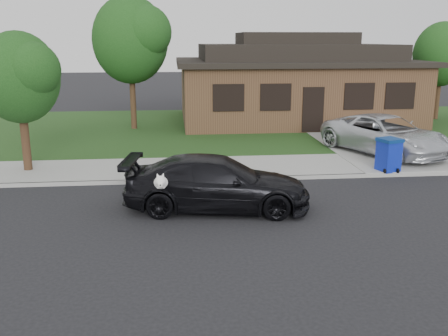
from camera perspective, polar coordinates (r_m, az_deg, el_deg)
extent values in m
plane|color=black|center=(12.88, 5.79, -5.66)|extent=(120.00, 120.00, 0.00)
cube|color=gray|center=(17.58, 2.60, 0.10)|extent=(60.00, 3.00, 0.12)
cube|color=gray|center=(16.15, 3.36, -1.22)|extent=(60.00, 0.12, 0.12)
cube|color=#193814|center=(25.35, 0.01, 4.58)|extent=(60.00, 13.00, 0.13)
cube|color=gray|center=(23.84, 15.29, 3.44)|extent=(4.50, 13.00, 0.14)
imported|color=black|center=(13.27, -0.82, -1.74)|extent=(5.15, 2.66, 1.43)
ellipsoid|color=white|center=(12.24, -7.23, -1.66)|extent=(0.34, 0.40, 0.30)
sphere|color=white|center=(11.99, -7.27, -1.51)|extent=(0.26, 0.26, 0.26)
cube|color=white|center=(11.88, -7.28, -1.88)|extent=(0.09, 0.12, 0.08)
sphere|color=black|center=(11.82, -7.28, -1.96)|extent=(0.04, 0.04, 0.04)
cone|color=white|center=(12.00, -7.60, -0.83)|extent=(0.11, 0.11, 0.14)
cone|color=white|center=(12.00, -6.97, -0.81)|extent=(0.11, 0.11, 0.14)
imported|color=silver|center=(20.22, 17.95, 3.65)|extent=(4.37, 5.78, 1.46)
cube|color=#0E209B|center=(17.61, 18.29, 1.28)|extent=(0.78, 0.78, 1.01)
cube|color=navy|center=(17.50, 18.43, 3.06)|extent=(0.85, 0.85, 0.11)
cylinder|color=black|center=(17.34, 17.91, -0.33)|extent=(0.10, 0.17, 0.16)
cylinder|color=black|center=(17.52, 19.25, -0.29)|extent=(0.10, 0.17, 0.16)
cube|color=#422B1C|center=(27.76, 7.93, 8.57)|extent=(12.00, 8.00, 3.00)
cube|color=black|center=(27.64, 8.05, 11.92)|extent=(12.60, 8.60, 0.25)
cube|color=black|center=(27.63, 8.09, 13.01)|extent=(10.00, 6.50, 0.80)
cube|color=black|center=(27.62, 8.14, 14.46)|extent=(6.00, 3.50, 0.60)
cube|color=black|center=(23.93, 10.14, 6.59)|extent=(1.00, 0.06, 2.10)
cube|color=black|center=(23.10, 0.52, 8.03)|extent=(1.30, 0.05, 1.10)
cube|color=black|center=(23.44, 5.92, 8.05)|extent=(1.30, 0.05, 1.10)
cube|color=black|center=(24.55, 15.20, 7.92)|extent=(1.30, 0.05, 1.10)
cube|color=black|center=(25.33, 19.47, 7.79)|extent=(1.30, 0.05, 1.10)
cylinder|color=#332114|center=(25.11, -10.34, 7.26)|extent=(0.28, 0.28, 2.48)
ellipsoid|color=#143811|center=(24.93, -10.67, 14.20)|extent=(3.60, 3.60, 4.14)
sphere|color=#26591E|center=(24.34, -9.07, 15.11)|extent=(2.52, 2.52, 2.52)
cylinder|color=#332114|center=(30.24, 23.15, 7.10)|extent=(0.28, 0.28, 2.03)
ellipsoid|color=#143811|center=(30.07, 23.63, 11.84)|extent=(3.00, 3.00, 3.45)
cylinder|color=#332114|center=(18.09, -21.71, 2.61)|extent=(0.28, 0.28, 1.80)
ellipsoid|color=#143811|center=(17.81, -22.37, 9.55)|extent=(2.60, 2.60, 2.99)
sphere|color=#26591E|center=(17.28, -21.14, 10.41)|extent=(1.82, 1.82, 1.82)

